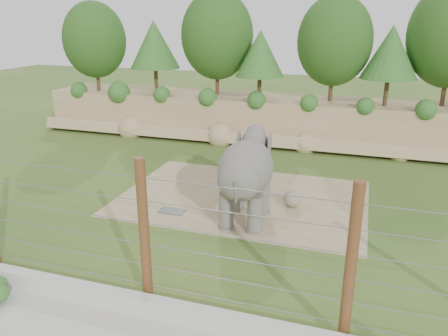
% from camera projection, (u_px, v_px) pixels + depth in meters
% --- Properties ---
extents(ground, '(90.00, 90.00, 0.00)m').
position_uv_depth(ground, '(207.00, 227.00, 15.63)').
color(ground, '#375D21').
rests_on(ground, ground).
extents(back_embankment, '(30.00, 5.52, 8.77)m').
position_uv_depth(back_embankment, '(290.00, 74.00, 25.56)').
color(back_embankment, tan).
rests_on(back_embankment, ground).
extents(dirt_patch, '(10.00, 7.00, 0.02)m').
position_uv_depth(dirt_patch, '(243.00, 198.00, 18.18)').
color(dirt_patch, '#917A58').
rests_on(dirt_patch, ground).
extents(drain_grate, '(1.00, 0.60, 0.03)m').
position_uv_depth(drain_grate, '(172.00, 211.00, 16.89)').
color(drain_grate, '#262628').
rests_on(drain_grate, dirt_patch).
extents(elephant, '(1.90, 3.99, 3.15)m').
position_uv_depth(elephant, '(246.00, 180.00, 15.70)').
color(elephant, '#66625C').
rests_on(elephant, ground).
extents(stone_ball, '(0.67, 0.67, 0.67)m').
position_uv_depth(stone_ball, '(292.00, 199.00, 17.22)').
color(stone_ball, gray).
rests_on(stone_ball, dirt_patch).
extents(retaining_wall, '(26.00, 0.35, 0.50)m').
position_uv_depth(retaining_wall, '(139.00, 304.00, 11.06)').
color(retaining_wall, '#BAB8AE').
rests_on(retaining_wall, ground).
extents(barrier_fence, '(20.26, 0.26, 4.00)m').
position_uv_depth(barrier_fence, '(144.00, 234.00, 10.93)').
color(barrier_fence, '#55331D').
rests_on(barrier_fence, ground).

